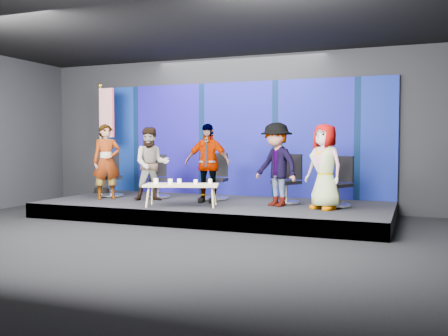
# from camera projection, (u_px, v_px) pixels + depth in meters

# --- Properties ---
(ground) EXTENTS (10.00, 10.00, 0.00)m
(ground) POSITION_uv_depth(u_px,v_px,m) (154.00, 239.00, 7.88)
(ground) COLOR black
(ground) RESTS_ON ground
(room_walls) EXTENTS (10.02, 8.02, 3.51)m
(room_walls) POSITION_uv_depth(u_px,v_px,m) (153.00, 84.00, 7.76)
(room_walls) COLOR black
(room_walls) RESTS_ON ground
(riser) EXTENTS (7.00, 3.00, 0.30)m
(riser) POSITION_uv_depth(u_px,v_px,m) (214.00, 209.00, 10.21)
(riser) COLOR black
(riser) RESTS_ON ground
(backdrop) EXTENTS (7.00, 0.08, 2.60)m
(backdrop) POSITION_uv_depth(u_px,v_px,m) (238.00, 139.00, 11.48)
(backdrop) COLOR navy
(backdrop) RESTS_ON riser
(chair_a) EXTENTS (0.79, 0.79, 1.00)m
(chair_a) POSITION_uv_depth(u_px,v_px,m) (111.00, 182.00, 11.25)
(chair_a) COLOR silver
(chair_a) RESTS_ON riser
(panelist_a) EXTENTS (0.70, 0.67, 1.61)m
(panelist_a) POSITION_uv_depth(u_px,v_px,m) (107.00, 162.00, 10.73)
(panelist_a) COLOR black
(panelist_a) RESTS_ON riser
(chair_b) EXTENTS (0.73, 0.73, 0.95)m
(chair_b) POSITION_uv_depth(u_px,v_px,m) (158.00, 184.00, 10.98)
(chair_b) COLOR silver
(chair_b) RESTS_ON riser
(panelist_b) EXTENTS (0.94, 0.88, 1.54)m
(panelist_b) POSITION_uv_depth(u_px,v_px,m) (151.00, 164.00, 10.46)
(panelist_b) COLOR black
(panelist_b) RESTS_ON riser
(chair_c) EXTENTS (0.61, 0.61, 0.99)m
(chair_c) POSITION_uv_depth(u_px,v_px,m) (216.00, 184.00, 10.65)
(chair_c) COLOR silver
(chair_c) RESTS_ON riser
(panelist_c) EXTENTS (0.98, 0.48, 1.61)m
(panelist_c) POSITION_uv_depth(u_px,v_px,m) (207.00, 163.00, 10.16)
(panelist_c) COLOR black
(panelist_c) RESTS_ON riser
(chair_d) EXTENTS (0.76, 0.76, 0.99)m
(chair_d) POSITION_uv_depth(u_px,v_px,m) (288.00, 187.00, 9.97)
(chair_d) COLOR silver
(chair_d) RESTS_ON riser
(panelist_d) EXTENTS (1.19, 1.04, 1.60)m
(panelist_d) POSITION_uv_depth(u_px,v_px,m) (276.00, 165.00, 9.54)
(panelist_d) COLOR black
(panelist_d) RESTS_ON riser
(chair_e) EXTENTS (0.74, 0.74, 0.96)m
(chair_e) POSITION_uv_depth(u_px,v_px,m) (339.00, 190.00, 9.47)
(chair_e) COLOR silver
(chair_e) RESTS_ON riser
(panelist_e) EXTENTS (0.91, 0.81, 1.56)m
(panelist_e) POSITION_uv_depth(u_px,v_px,m) (325.00, 167.00, 9.08)
(panelist_e) COLOR black
(panelist_e) RESTS_ON riser
(coffee_table) EXTENTS (1.51, 1.00, 0.43)m
(coffee_table) POSITION_uv_depth(u_px,v_px,m) (182.00, 186.00, 9.51)
(coffee_table) COLOR tan
(coffee_table) RESTS_ON riser
(mug_a) EXTENTS (0.09, 0.09, 0.11)m
(mug_a) POSITION_uv_depth(u_px,v_px,m) (156.00, 181.00, 9.54)
(mug_a) COLOR white
(mug_a) RESTS_ON coffee_table
(mug_b) EXTENTS (0.09, 0.09, 0.10)m
(mug_b) POSITION_uv_depth(u_px,v_px,m) (170.00, 182.00, 9.43)
(mug_b) COLOR white
(mug_b) RESTS_ON coffee_table
(mug_c) EXTENTS (0.08, 0.08, 0.10)m
(mug_c) POSITION_uv_depth(u_px,v_px,m) (179.00, 181.00, 9.57)
(mug_c) COLOR white
(mug_c) RESTS_ON coffee_table
(mug_d) EXTENTS (0.07, 0.07, 0.09)m
(mug_d) POSITION_uv_depth(u_px,v_px,m) (196.00, 182.00, 9.49)
(mug_d) COLOR white
(mug_d) RESTS_ON coffee_table
(mug_e) EXTENTS (0.08, 0.08, 0.09)m
(mug_e) POSITION_uv_depth(u_px,v_px,m) (210.00, 181.00, 9.58)
(mug_e) COLOR white
(mug_e) RESTS_ON coffee_table
(flag_stand) EXTENTS (0.60, 0.35, 2.64)m
(flag_stand) POSITION_uv_depth(u_px,v_px,m) (104.00, 135.00, 11.91)
(flag_stand) COLOR black
(flag_stand) RESTS_ON riser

